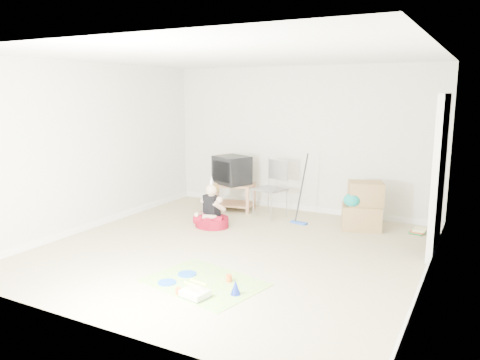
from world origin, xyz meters
The scene contains 16 objects.
ground centered at (0.00, 0.00, 0.00)m, with size 5.00×5.00×0.00m, color #C0B28A.
doorway_recess centered at (2.48, 1.20, 1.02)m, with size 0.02×0.90×2.05m, color black.
tv_stand centered at (-1.07, 1.91, 0.29)m, with size 0.86×0.63×0.49m.
crt_tv centered at (-1.07, 1.91, 0.75)m, with size 0.59×0.49×0.51m, color black.
folding_chair centered at (-0.25, 1.78, 0.49)m, with size 0.57×0.56×1.02m.
cardboard_boxes centered at (1.34, 1.81, 0.36)m, with size 0.71×0.64×0.76m.
floor_mop centered at (0.35, 1.62, 0.26)m, with size 0.30×0.38×1.14m.
book_pile centered at (2.18, 1.98, 0.04)m, with size 0.25×0.29×0.08m.
seated_woman centered at (-0.83, 0.81, 0.18)m, with size 0.72×0.72×0.84m.
party_mat centered at (0.27, -1.17, 0.00)m, with size 1.30×0.94×0.01m, color #FA3492.
birthday_cake centered at (0.40, -1.54, 0.04)m, with size 0.31×0.27×0.14m.
blue_plate_near centered at (-0.03, -1.07, 0.01)m, with size 0.22×0.22×0.01m, color blue.
blue_plate_far centered at (-0.09, -1.39, 0.01)m, with size 0.21×0.21×0.01m, color blue.
orange_cup_near centered at (0.52, -1.02, 0.05)m, with size 0.07×0.07×0.08m, color #EA571A.
orange_cup_far centered at (0.20, -1.57, 0.04)m, with size 0.06×0.06×0.07m, color #EA571A.
blue_party_hat centered at (0.75, -1.29, 0.09)m, with size 0.11×0.11×0.16m, color #1A30BA.
Camera 1 is at (3.01, -5.41, 2.15)m, focal length 35.00 mm.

